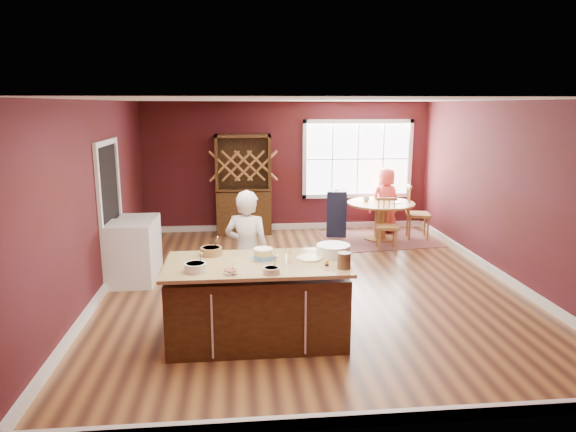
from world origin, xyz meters
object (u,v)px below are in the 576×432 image
object	(u,v)px
chair_east	(418,212)
toddler	(340,197)
dining_table	(381,213)
seated_woman	(385,201)
chair_north	(385,208)
kitchen_island	(257,303)
chair_south	(387,224)
washer	(131,254)
baker	(247,252)
dryer	(139,244)
hutch	(243,185)
high_chair	(336,212)
layer_cake	(263,254)

from	to	relation	value
chair_east	toddler	distance (m)	1.57
dining_table	chair_east	bearing A→B (deg)	-1.12
seated_woman	toddler	bearing A→B (deg)	-8.27
chair_east	chair_north	distance (m)	0.98
kitchen_island	chair_east	bearing A→B (deg)	51.25
chair_south	washer	world-z (taller)	chair_south
baker	dryer	world-z (taller)	baker
hutch	kitchen_island	bearing A→B (deg)	-89.07
dining_table	toddler	world-z (taller)	toddler
dining_table	high_chair	bearing A→B (deg)	155.02
kitchen_island	seated_woman	size ratio (longest dim) A/B	1.50
chair_south	seated_woman	world-z (taller)	seated_woman
baker	chair_south	xyz separation A→B (m)	(2.61, 2.68, -0.32)
kitchen_island	layer_cake	bearing A→B (deg)	53.68
chair_east	high_chair	world-z (taller)	chair_east
chair_east	baker	bearing A→B (deg)	145.93
chair_east	toddler	size ratio (longest dim) A/B	4.22
seated_woman	layer_cake	bearing A→B (deg)	40.54
chair_north	kitchen_island	bearing A→B (deg)	55.38
chair_north	dryer	world-z (taller)	chair_north
kitchen_island	baker	bearing A→B (deg)	96.46
kitchen_island	toddler	size ratio (longest dim) A/B	7.83
kitchen_island	chair_east	world-z (taller)	chair_east
washer	chair_south	bearing A→B (deg)	18.40
baker	chair_north	xyz separation A→B (m)	(3.03, 4.27, -0.35)
toddler	kitchen_island	bearing A→B (deg)	-112.14
baker	chair_south	world-z (taller)	baker
hutch	washer	distance (m)	3.45
baker	dryer	distance (m)	2.56
dining_table	chair_east	xyz separation A→B (m)	(0.76, -0.01, 0.01)
baker	chair_south	distance (m)	3.76
washer	layer_cake	bearing A→B (deg)	-45.89
kitchen_island	hutch	bearing A→B (deg)	90.93
toddler	washer	size ratio (longest dim) A/B	0.28
chair_north	high_chair	world-z (taller)	high_chair
chair_east	seated_woman	size ratio (longest dim) A/B	0.81
chair_north	seated_woman	xyz separation A→B (m)	(-0.09, -0.33, 0.23)
washer	dryer	world-z (taller)	washer
chair_south	toddler	distance (m)	1.32
high_chair	dryer	xyz separation A→B (m)	(-3.58, -1.91, -0.05)
chair_east	high_chair	size ratio (longest dim) A/B	1.12
dining_table	layer_cake	xyz separation A→B (m)	(-2.52, -4.10, 0.45)
toddler	hutch	bearing A→B (deg)	167.76
baker	chair_east	world-z (taller)	baker
dining_table	baker	size ratio (longest dim) A/B	0.82
chair_north	chair_south	bearing A→B (deg)	70.98
dining_table	chair_north	xyz separation A→B (m)	(0.33, 0.86, -0.08)
kitchen_island	baker	xyz separation A→B (m)	(-0.09, 0.79, 0.37)
kitchen_island	chair_south	bearing A→B (deg)	53.96
high_chair	chair_north	bearing A→B (deg)	32.62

